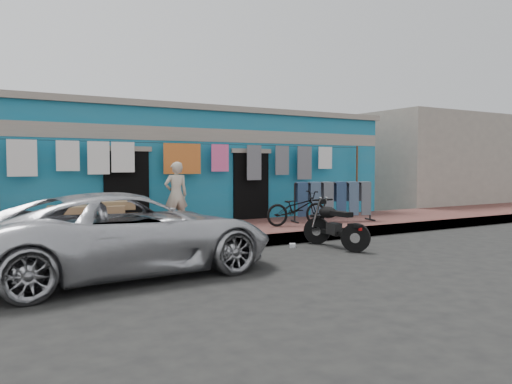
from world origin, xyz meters
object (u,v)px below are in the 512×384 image
Objects in this scene: bicycle at (297,204)px; motorcycle at (335,224)px; jeans_rack at (333,201)px; seated_person at (176,195)px; charpoy at (96,218)px; car at (128,232)px.

motorcycle is (-0.39, -1.97, -0.27)m from bicycle.
bicycle is at bearing 78.11° from motorcycle.
jeans_rack reaches higher than bicycle.
seated_person is at bearing 167.38° from jeans_rack.
jeans_rack is (4.10, -0.92, -0.25)m from seated_person.
seated_person is 0.74× the size of charpoy.
car reaches higher than bicycle.
charpoy is at bearing -8.33° from car.
bicycle reaches higher than charpoy.
car is 3.08× the size of motorcycle.
jeans_rack is at bearing 171.34° from seated_person.
jeans_rack is at bearing -71.79° from bicycle.
car is 3.05× the size of seated_person.
seated_person is 1.99m from charpoy.
jeans_rack is at bearing -7.01° from charpoy.
seated_person is at bearing 73.53° from bicycle.
car is 6.80m from jeans_rack.
seated_person is 3.96m from motorcycle.
jeans_rack is (6.03, -0.74, 0.21)m from charpoy.
motorcycle is 0.74× the size of charpoy.
motorcycle is at bearing -128.42° from jeans_rack.
car is at bearing -176.29° from motorcycle.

